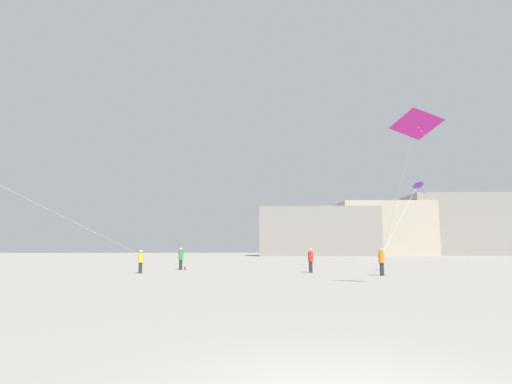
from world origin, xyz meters
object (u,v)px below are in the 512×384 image
(person_in_orange, at_px, (382,260))
(building_right_hall, at_px, (454,225))
(building_left_hall, at_px, (317,232))
(kite_violet_diamond, at_px, (417,186))
(person_in_yellow, at_px, (141,260))
(building_centre_hall, at_px, (382,229))
(handbag_beside_flyer, at_px, (185,268))
(kite_magenta_delta, at_px, (416,126))
(person_in_red, at_px, (311,259))
(person_in_green, at_px, (181,258))

(person_in_orange, xyz_separation_m, building_right_hall, (44.82, 72.03, 6.53))
(building_left_hall, bearing_deg, kite_violet_diamond, -94.28)
(person_in_yellow, distance_m, building_centre_hall, 82.47)
(handbag_beside_flyer, bearing_deg, building_left_hall, 68.58)
(building_centre_hall, bearing_deg, person_in_yellow, -121.74)
(handbag_beside_flyer, bearing_deg, building_centre_hall, 58.08)
(building_centre_hall, height_order, building_right_hall, building_right_hall)
(person_in_orange, height_order, building_left_hall, building_left_hall)
(building_centre_hall, bearing_deg, person_in_orange, -110.14)
(kite_violet_diamond, xyz_separation_m, building_left_hall, (4.68, 62.56, -0.99))
(person_in_yellow, height_order, person_in_orange, person_in_orange)
(building_centre_hall, bearing_deg, handbag_beside_flyer, -121.92)
(kite_magenta_delta, relative_size, building_left_hall, 0.35)
(kite_magenta_delta, xyz_separation_m, building_right_hall, (46.10, 80.82, 0.15))
(kite_magenta_delta, distance_m, building_centre_hall, 86.60)
(person_in_yellow, height_order, building_right_hall, building_right_hall)
(person_in_red, bearing_deg, kite_magenta_delta, -92.15)
(building_right_hall, xyz_separation_m, handbag_beside_flyer, (-58.71, -64.24, -7.40))
(kite_magenta_delta, relative_size, building_centre_hall, 0.43)
(kite_violet_diamond, distance_m, building_centre_hall, 73.60)
(kite_violet_diamond, relative_size, building_left_hall, 0.20)
(kite_violet_diamond, height_order, building_left_hall, building_left_hall)
(person_in_red, distance_m, handbag_beside_flyer, 10.77)
(building_right_hall, bearing_deg, person_in_orange, -121.89)
(person_in_yellow, height_order, kite_violet_diamond, kite_violet_diamond)
(person_in_red, height_order, person_in_yellow, person_in_red)
(person_in_green, bearing_deg, kite_violet_diamond, 168.78)
(kite_violet_diamond, bearing_deg, person_in_orange, -143.10)
(person_in_orange, bearing_deg, building_centre_hall, -7.45)
(kite_magenta_delta, distance_m, building_right_hall, 93.04)
(kite_magenta_delta, bearing_deg, kite_violet_diamond, 65.50)
(person_in_red, bearing_deg, kite_violet_diamond, -16.93)
(person_in_red, relative_size, kite_magenta_delta, 0.18)
(person_in_yellow, distance_m, kite_magenta_delta, 20.36)
(person_in_orange, xyz_separation_m, kite_violet_diamond, (4.14, 3.11, 5.50))
(person_in_green, relative_size, kite_violet_diamond, 0.33)
(building_left_hall, bearing_deg, handbag_beside_flyer, -111.42)
(building_left_hall, bearing_deg, kite_magenta_delta, -97.73)
(person_in_red, distance_m, person_in_yellow, 12.35)
(person_in_red, distance_m, building_centre_hall, 76.53)
(person_in_red, relative_size, building_centre_hall, 0.08)
(person_in_green, height_order, person_in_red, person_in_green)
(kite_violet_diamond, bearing_deg, person_in_green, 166.00)
(person_in_red, bearing_deg, building_right_hall, 39.24)
(person_in_green, bearing_deg, person_in_yellow, 66.67)
(person_in_red, relative_size, handbag_beside_flyer, 5.53)
(person_in_red, xyz_separation_m, person_in_orange, (4.11, -3.34, 0.01))
(person_in_red, height_order, person_in_orange, person_in_orange)
(person_in_orange, distance_m, building_centre_hall, 78.08)
(person_in_yellow, distance_m, building_left_hall, 67.59)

